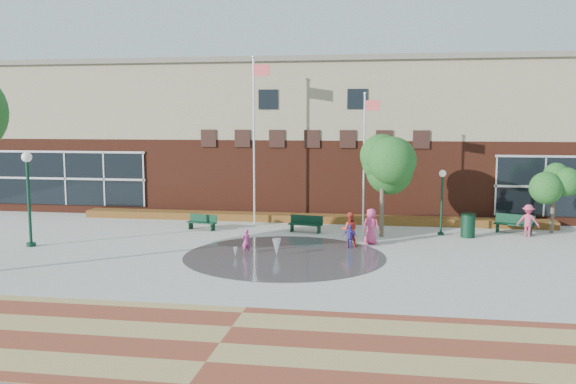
# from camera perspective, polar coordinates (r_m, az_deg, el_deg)

# --- Properties ---
(ground) EXTENTS (120.00, 120.00, 0.00)m
(ground) POSITION_cam_1_polar(r_m,az_deg,el_deg) (22.68, -1.62, -7.75)
(ground) COLOR #666056
(ground) RESTS_ON ground
(plaza_concrete) EXTENTS (46.00, 18.00, 0.01)m
(plaza_concrete) POSITION_cam_1_polar(r_m,az_deg,el_deg) (26.51, -0.00, -5.58)
(plaza_concrete) COLOR #A8A8A0
(plaza_concrete) RESTS_ON ground
(paver_band) EXTENTS (46.00, 6.00, 0.01)m
(paver_band) POSITION_cam_1_polar(r_m,az_deg,el_deg) (16.17, -6.40, -13.90)
(paver_band) COLOR brown
(paver_band) RESTS_ON ground
(splash_pad) EXTENTS (8.40, 8.40, 0.01)m
(splash_pad) POSITION_cam_1_polar(r_m,az_deg,el_deg) (25.54, -0.36, -6.06)
(splash_pad) COLOR #383A3D
(splash_pad) RESTS_ON ground
(library_building) EXTENTS (44.40, 10.40, 9.20)m
(library_building) POSITION_cam_1_polar(r_m,az_deg,el_deg) (39.26, 3.15, 5.31)
(library_building) COLOR #562417
(library_building) RESTS_ON ground
(flower_bed) EXTENTS (26.00, 1.20, 0.40)m
(flower_bed) POSITION_cam_1_polar(r_m,az_deg,el_deg) (33.89, 2.05, -2.84)
(flower_bed) COLOR #AA1F13
(flower_bed) RESTS_ON ground
(flagpole_left) EXTENTS (0.99, 0.48, 9.03)m
(flagpole_left) POSITION_cam_1_polar(r_m,az_deg,el_deg) (32.70, -3.14, 5.66)
(flagpole_left) COLOR white
(flagpole_left) RESTS_ON ground
(flagpole_right) EXTENTS (0.80, 0.39, 7.00)m
(flagpole_right) POSITION_cam_1_polar(r_m,az_deg,el_deg) (30.02, 7.20, 3.37)
(flagpole_right) COLOR white
(flagpole_right) RESTS_ON ground
(lamp_left) EXTENTS (0.45, 0.45, 4.26)m
(lamp_left) POSITION_cam_1_polar(r_m,az_deg,el_deg) (29.42, -23.13, 0.33)
(lamp_left) COLOR #0E3120
(lamp_left) RESTS_ON ground
(lamp_right) EXTENTS (0.34, 0.34, 3.23)m
(lamp_right) POSITION_cam_1_polar(r_m,az_deg,el_deg) (30.78, 14.21, -0.26)
(lamp_right) COLOR #0E3120
(lamp_right) RESTS_ON ground
(bench_left) EXTENTS (1.65, 0.82, 0.80)m
(bench_left) POSITION_cam_1_polar(r_m,az_deg,el_deg) (31.77, -8.06, -3.09)
(bench_left) COLOR #0E3120
(bench_left) RESTS_ON ground
(bench_mid) EXTENTS (1.77, 0.79, 0.86)m
(bench_mid) POSITION_cam_1_polar(r_m,az_deg,el_deg) (30.75, 1.65, -3.32)
(bench_mid) COLOR #0E3120
(bench_mid) RESTS_ON ground
(bench_right) EXTENTS (1.95, 1.23, 0.95)m
(bench_right) POSITION_cam_1_polar(r_m,az_deg,el_deg) (32.49, 20.38, -3.14)
(bench_right) COLOR #0E3120
(bench_right) RESTS_ON ground
(trash_can) EXTENTS (0.72, 0.72, 1.19)m
(trash_can) POSITION_cam_1_polar(r_m,az_deg,el_deg) (30.68, 16.49, -3.01)
(trash_can) COLOR #0E3120
(trash_can) RESTS_ON ground
(tree_mid) EXTENTS (3.02, 3.02, 5.09)m
(tree_mid) POSITION_cam_1_polar(r_m,az_deg,el_deg) (29.51, 8.85, 2.89)
(tree_mid) COLOR #4B3D2F
(tree_mid) RESTS_ON ground
(tree_small_right) EXTENTS (2.14, 2.14, 3.65)m
(tree_small_right) POSITION_cam_1_polar(r_m,az_deg,el_deg) (33.05, 23.64, 1.00)
(tree_small_right) COLOR #4B3D2F
(tree_small_right) RESTS_ON ground
(water_jet_a) EXTENTS (0.37, 0.37, 0.72)m
(water_jet_a) POSITION_cam_1_polar(r_m,az_deg,el_deg) (25.58, -1.07, -6.05)
(water_jet_a) COLOR white
(water_jet_a) RESTS_ON ground
(water_jet_b) EXTENTS (0.18, 0.18, 0.41)m
(water_jet_b) POSITION_cam_1_polar(r_m,az_deg,el_deg) (25.50, -4.94, -6.11)
(water_jet_b) COLOR white
(water_jet_b) RESTS_ON ground
(child_splash) EXTENTS (0.46, 0.44, 1.07)m
(child_splash) POSITION_cam_1_polar(r_m,az_deg,el_deg) (25.99, -3.95, -4.65)
(child_splash) COLOR #C83B84
(child_splash) RESTS_ON ground
(adult_red) EXTENTS (0.82, 0.68, 1.57)m
(adult_red) POSITION_cam_1_polar(r_m,az_deg,el_deg) (27.43, 5.78, -3.53)
(adult_red) COLOR red
(adult_red) RESTS_ON ground
(adult_pink) EXTENTS (0.95, 0.80, 1.66)m
(adult_pink) POSITION_cam_1_polar(r_m,az_deg,el_deg) (28.10, 7.78, -3.21)
(adult_pink) COLOR #D63D74
(adult_pink) RESTS_ON ground
(child_blue) EXTENTS (0.65, 0.30, 1.08)m
(child_blue) POSITION_cam_1_polar(r_m,az_deg,el_deg) (27.07, 5.83, -4.19)
(child_blue) COLOR #3E33A6
(child_blue) RESTS_ON ground
(person_bench) EXTENTS (1.17, 0.90, 1.59)m
(person_bench) POSITION_cam_1_polar(r_m,az_deg,el_deg) (31.75, 21.56, -2.53)
(person_bench) COLOR #C24064
(person_bench) RESTS_ON ground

